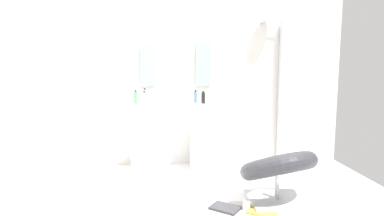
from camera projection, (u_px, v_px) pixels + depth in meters
ground_plane at (181, 215)px, 3.01m from camera, size 4.80×3.60×0.04m
rear_partition at (176, 74)px, 4.48m from camera, size 4.80×0.10×2.60m
pedestal_sink_left at (148, 138)px, 4.14m from camera, size 0.41×0.41×1.03m
pedestal_sink_right at (206, 137)px, 4.20m from camera, size 0.41×0.41×1.03m
vanity_mirror_left at (148, 65)px, 4.36m from camera, size 0.22×0.03×0.60m
vanity_mirror_right at (203, 65)px, 4.42m from camera, size 0.22×0.03×0.60m
shower_column at (283, 90)px, 4.50m from camera, size 0.49×0.24×2.05m
lounge_chair at (278, 171)px, 3.17m from camera, size 1.01×1.01×0.65m
area_rug at (251, 215)px, 2.95m from camera, size 1.06×0.61×0.01m
magazine_ochre at (262, 212)px, 2.97m from camera, size 0.32×0.29×0.03m
magazine_navy at (268, 207)px, 3.10m from camera, size 0.26×0.25×0.02m
magazine_charcoal at (225, 208)px, 3.07m from camera, size 0.34×0.32×0.03m
coffee_mug at (247, 205)px, 3.05m from camera, size 0.08×0.08×0.10m
soap_bottle_green at (136, 97)px, 4.02m from camera, size 0.05×0.05×0.17m
soap_bottle_blue at (196, 97)px, 4.08m from camera, size 0.04×0.04×0.17m
soap_bottle_clear at (145, 96)px, 4.19m from camera, size 0.06×0.06×0.19m
soap_bottle_black at (203, 98)px, 4.04m from camera, size 0.05×0.05×0.16m
soap_bottle_grey at (144, 98)px, 3.97m from camera, size 0.05×0.05×0.17m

